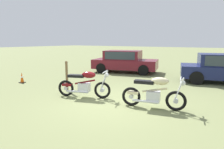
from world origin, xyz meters
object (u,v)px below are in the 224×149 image
(motorcycle_cream, at_px, (154,93))
(fence_post_wooden, at_px, (67,76))
(car_burgundy, at_px, (124,60))
(motorcycle_maroon, at_px, (84,84))
(traffic_cone, at_px, (22,78))

(motorcycle_cream, xyz_separation_m, fence_post_wooden, (-3.80, 0.04, 0.13))
(car_burgundy, relative_size, fence_post_wooden, 3.59)
(motorcycle_maroon, bearing_deg, fence_post_wooden, 144.91)
(fence_post_wooden, bearing_deg, motorcycle_cream, -0.58)
(car_burgundy, distance_m, traffic_cone, 6.30)
(fence_post_wooden, bearing_deg, traffic_cone, -178.64)
(motorcycle_cream, relative_size, traffic_cone, 3.67)
(motorcycle_maroon, relative_size, car_burgundy, 0.43)
(traffic_cone, bearing_deg, fence_post_wooden, 1.36)
(traffic_cone, height_order, fence_post_wooden, fence_post_wooden)
(motorcycle_maroon, relative_size, traffic_cone, 3.63)
(traffic_cone, distance_m, fence_post_wooden, 3.12)
(motorcycle_maroon, xyz_separation_m, motorcycle_cream, (2.58, 0.26, 0.01))
(motorcycle_cream, height_order, traffic_cone, motorcycle_cream)
(motorcycle_maroon, height_order, car_burgundy, car_burgundy)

